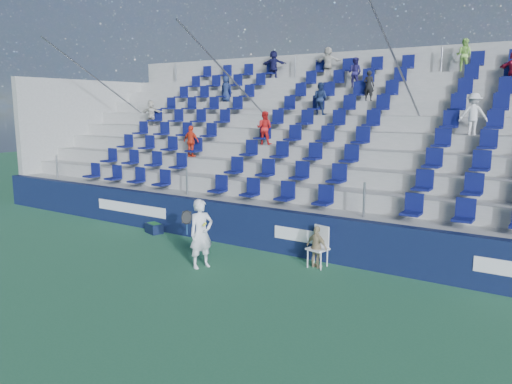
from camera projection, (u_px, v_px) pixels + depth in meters
ground at (183, 279)px, 11.73m from camera, size 70.00×70.00×0.00m
sponsor_wall at (257, 228)px, 14.22m from camera, size 24.00×0.32×1.20m
grandstand at (334, 158)px, 18.15m from camera, size 24.00×8.17×6.63m
tennis_player at (201, 234)px, 12.46m from camera, size 0.72×0.75×1.74m
line_judge_chair at (320, 244)px, 12.61m from camera, size 0.54×0.56×1.04m
line_judge at (317, 247)px, 12.48m from camera, size 0.67×0.40×1.07m
ball_bin at (154, 228)px, 15.97m from camera, size 0.67×0.54×0.33m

